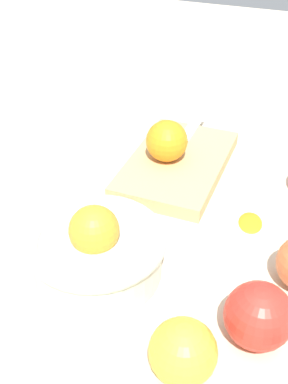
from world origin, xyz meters
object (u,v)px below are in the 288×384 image
object	(u,v)px
knife	(186,135)
apple_front_left_3	(259,316)
bowl	(97,249)
cutting_board	(177,164)
apple_front_left_4	(183,352)
orange_on_board	(167,141)

from	to	relation	value
knife	apple_front_left_3	bearing A→B (deg)	-152.77
bowl	knife	world-z (taller)	bowl
cutting_board	apple_front_left_4	world-z (taller)	apple_front_left_4
cutting_board	orange_on_board	size ratio (longest dim) A/B	3.62
knife	apple_front_left_4	world-z (taller)	apple_front_left_4
orange_on_board	apple_front_left_4	size ratio (longest dim) A/B	0.96
bowl	apple_front_left_3	bearing A→B (deg)	-99.46
knife	apple_front_left_4	xyz separation A→B (m)	(-0.46, -0.13, 0.01)
cutting_board	orange_on_board	xyz separation A→B (m)	(-0.01, 0.02, 0.05)
bowl	apple_front_left_3	size ratio (longest dim) A/B	2.30
apple_front_left_3	knife	bearing A→B (deg)	27.23
knife	apple_front_left_3	xyz separation A→B (m)	(-0.39, -0.20, 0.01)
cutting_board	apple_front_left_3	size ratio (longest dim) A/B	3.23
knife	apple_front_left_4	size ratio (longest dim) A/B	2.09
cutting_board	apple_front_left_4	size ratio (longest dim) A/B	3.47
cutting_board	knife	size ratio (longest dim) A/B	1.66
knife	apple_front_left_3	distance (m)	0.44
orange_on_board	apple_front_left_3	world-z (taller)	orange_on_board
orange_on_board	apple_front_left_4	world-z (taller)	orange_on_board
orange_on_board	cutting_board	bearing A→B (deg)	-67.00
apple_front_left_3	apple_front_left_4	distance (m)	0.10
bowl	orange_on_board	distance (m)	0.27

